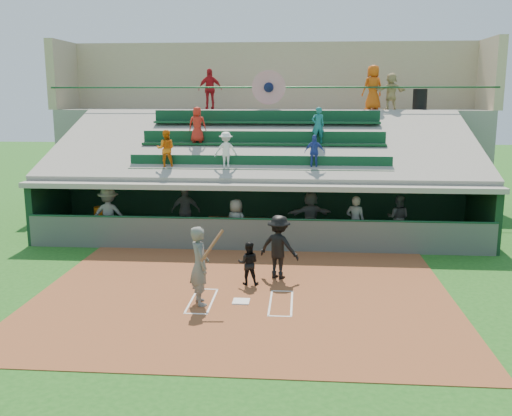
# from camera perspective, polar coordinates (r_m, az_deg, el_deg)

# --- Properties ---
(ground) EXTENTS (100.00, 100.00, 0.00)m
(ground) POSITION_cam_1_polar(r_m,az_deg,el_deg) (14.89, -1.49, -9.44)
(ground) COLOR #1C5417
(ground) RESTS_ON ground
(dirt_slab) EXTENTS (11.00, 9.00, 0.02)m
(dirt_slab) POSITION_cam_1_polar(r_m,az_deg,el_deg) (15.35, -1.29, -8.75)
(dirt_slab) COLOR brown
(dirt_slab) RESTS_ON ground
(home_plate) EXTENTS (0.43, 0.43, 0.03)m
(home_plate) POSITION_cam_1_polar(r_m,az_deg,el_deg) (14.87, -1.49, -9.31)
(home_plate) COLOR white
(home_plate) RESTS_ON dirt_slab
(batters_box_chalk) EXTENTS (2.65, 1.85, 0.01)m
(batters_box_chalk) POSITION_cam_1_polar(r_m,az_deg,el_deg) (14.88, -1.49, -9.35)
(batters_box_chalk) COLOR white
(batters_box_chalk) RESTS_ON dirt_slab
(dugout_floor) EXTENTS (16.00, 3.50, 0.04)m
(dugout_floor) POSITION_cam_1_polar(r_m,az_deg,el_deg) (21.31, 0.41, -3.00)
(dugout_floor) COLOR gray
(dugout_floor) RESTS_ON ground
(concourse_slab) EXTENTS (20.00, 3.00, 4.60)m
(concourse_slab) POSITION_cam_1_polar(r_m,az_deg,el_deg) (27.55, 1.43, 5.05)
(concourse_slab) COLOR gray
(concourse_slab) RESTS_ON ground
(grandstand) EXTENTS (20.40, 10.40, 7.80)m
(grandstand) POSITION_cam_1_polar(r_m,az_deg,el_deg) (24.59, 1.03, 4.22)
(grandstand) COLOR #525852
(grandstand) RESTS_ON ground
(batter_at_plate) EXTENTS (1.00, 0.87, 2.02)m
(batter_at_plate) POSITION_cam_1_polar(r_m,az_deg,el_deg) (14.50, -5.65, -5.73)
(batter_at_plate) COLOR #535550
(batter_at_plate) RESTS_ON dirt_slab
(catcher) EXTENTS (0.60, 0.47, 1.22)m
(catcher) POSITION_cam_1_polar(r_m,az_deg,el_deg) (16.02, -0.77, -5.54)
(catcher) COLOR black
(catcher) RESTS_ON dirt_slab
(home_umpire) EXTENTS (1.38, 1.11, 1.86)m
(home_umpire) POSITION_cam_1_polar(r_m,az_deg,el_deg) (16.50, 2.30, -3.91)
(home_umpire) COLOR black
(home_umpire) RESTS_ON dirt_slab
(dugout_bench) EXTENTS (14.21, 3.85, 0.44)m
(dugout_bench) POSITION_cam_1_polar(r_m,az_deg,el_deg) (22.60, 0.06, -1.56)
(dugout_bench) COLOR brown
(dugout_bench) RESTS_ON dugout_floor
(white_table) EXTENTS (0.93, 0.79, 0.70)m
(white_table) POSITION_cam_1_polar(r_m,az_deg,el_deg) (22.27, -15.47, -1.81)
(white_table) COLOR white
(white_table) RESTS_ON dugout_floor
(water_cooler) EXTENTS (0.41, 0.41, 0.41)m
(water_cooler) POSITION_cam_1_polar(r_m,az_deg,el_deg) (22.12, -15.37, -0.41)
(water_cooler) COLOR orange
(water_cooler) RESTS_ON white_table
(dugout_player_a) EXTENTS (1.40, 0.95, 1.99)m
(dugout_player_a) POSITION_cam_1_polar(r_m,az_deg,el_deg) (21.12, -14.51, -0.66)
(dugout_player_a) COLOR #61645E
(dugout_player_a) RESTS_ON dugout_floor
(dugout_player_b) EXTENTS (1.09, 0.48, 1.85)m
(dugout_player_b) POSITION_cam_1_polar(r_m,az_deg,el_deg) (21.65, -7.03, -0.29)
(dugout_player_b) COLOR #5A5D57
(dugout_player_b) RESTS_ON dugout_floor
(dugout_player_c) EXTENTS (0.98, 0.87, 1.69)m
(dugout_player_c) POSITION_cam_1_polar(r_m,az_deg,el_deg) (19.83, -2.01, -1.51)
(dugout_player_c) COLOR #575954
(dugout_player_c) RESTS_ON dugout_floor
(dugout_player_d) EXTENTS (1.72, 0.87, 1.78)m
(dugout_player_d) POSITION_cam_1_polar(r_m,az_deg,el_deg) (21.01, 5.47, -0.72)
(dugout_player_d) COLOR #5B5E58
(dugout_player_d) RESTS_ON dugout_floor
(dugout_player_e) EXTENTS (0.78, 0.65, 1.82)m
(dugout_player_e) POSITION_cam_1_polar(r_m,az_deg,el_deg) (20.04, 9.90, -1.36)
(dugout_player_e) COLOR #5A5D57
(dugout_player_e) RESTS_ON dugout_floor
(dugout_player_f) EXTENTS (0.95, 0.84, 1.64)m
(dugout_player_f) POSITION_cam_1_polar(r_m,az_deg,el_deg) (21.44, 14.02, -0.95)
(dugout_player_f) COLOR #565954
(dugout_player_f) RESTS_ON dugout_floor
(trash_bin) EXTENTS (0.62, 0.62, 0.93)m
(trash_bin) POSITION_cam_1_polar(r_m,az_deg,el_deg) (27.01, 16.07, 10.38)
(trash_bin) COLOR black
(trash_bin) RESTS_ON concourse_slab
(concourse_staff_a) EXTENTS (1.19, 0.75, 1.88)m
(concourse_staff_a) POSITION_cam_1_polar(r_m,az_deg,el_deg) (27.39, -4.61, 11.77)
(concourse_staff_a) COLOR #B0141A
(concourse_staff_a) RESTS_ON concourse_slab
(concourse_staff_b) EXTENTS (1.14, 0.97, 1.97)m
(concourse_staff_b) POSITION_cam_1_polar(r_m,az_deg,el_deg) (26.33, 11.60, 11.71)
(concourse_staff_b) COLOR #CB4C0B
(concourse_staff_b) RESTS_ON concourse_slab
(concourse_staff_c) EXTENTS (1.59, 0.94, 1.64)m
(concourse_staff_c) POSITION_cam_1_polar(r_m,az_deg,el_deg) (26.43, 13.35, 11.27)
(concourse_staff_c) COLOR tan
(concourse_staff_c) RESTS_ON concourse_slab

